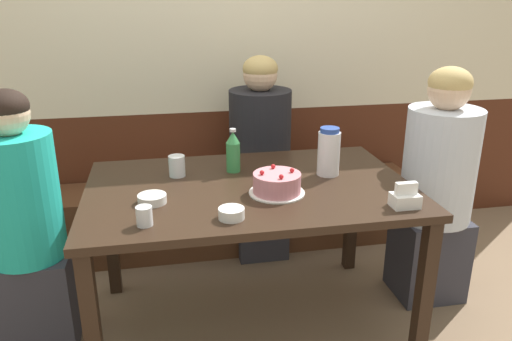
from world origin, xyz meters
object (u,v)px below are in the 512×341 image
Objects in this scene: bench_seat at (227,215)px; napkin_holder at (405,198)px; birthday_cake at (277,184)px; person_teal_shirt at (26,231)px; glass_water_tall at (144,216)px; bowl_rice_small at (152,199)px; person_pale_blue_shirt at (436,189)px; glass_tumbler_short at (177,166)px; soju_bottle at (233,151)px; bowl_soup_white at (231,213)px; water_pitcher at (329,152)px; person_grey_tee at (260,160)px.

napkin_holder is at bearing -64.15° from bench_seat.
birthday_cake is 0.20× the size of person_teal_shirt.
bench_seat is 32.21× the size of glass_water_tall.
person_pale_blue_shirt reaches higher than bowl_rice_small.
person_teal_shirt is at bearing -169.81° from glass_tumbler_short.
birthday_cake reaches higher than bowl_rice_small.
napkin_holder is 1.03m from glass_water_tall.
soju_bottle is 1.79× the size of bowl_rice_small.
person_teal_shirt reaches higher than bowl_rice_small.
bench_seat is at bearing 64.13° from glass_tumbler_short.
person_teal_shirt reaches higher than birthday_cake.
bowl_soup_white reaches higher than bench_seat.
water_pitcher is at bearing 37.38° from bowl_soup_white.
soju_bottle is 0.63m from person_grey_tee.
soju_bottle is 1.93× the size of napkin_holder.
bowl_rice_small is 0.10× the size of person_grey_tee.
bowl_rice_small is 1.06m from person_grey_tee.
bowl_rice_small is 0.21m from glass_water_tall.
bench_seat is at bearing 86.08° from soju_bottle.
person_grey_tee reaches higher than glass_water_tall.
soju_bottle reaches higher than glass_water_tall.
birthday_cake is 0.92m from person_pale_blue_shirt.
bench_seat is 1.36m from glass_water_tall.
person_teal_shirt is (-0.53, 0.39, -0.20)m from glass_water_tall.
soju_bottle reaches higher than birthday_cake.
person_teal_shirt reaches higher than water_pitcher.
water_pitcher is 1.93× the size of bowl_rice_small.
bowl_soup_white is at bearing -0.46° from glass_water_tall.
person_teal_shirt is 0.97× the size of person_pale_blue_shirt.
napkin_holder reaches higher than bowl_rice_small.
glass_water_tall is at bearing -128.13° from soju_bottle.
water_pitcher reaches higher than glass_water_tall.
bowl_soup_white is 1.12m from person_grey_tee.
soju_bottle is at bearing 138.14° from napkin_holder.
glass_tumbler_short is at bearing -115.87° from bench_seat.
glass_tumbler_short is (-0.31, -0.65, 0.57)m from bench_seat.
birthday_cake reaches higher than bench_seat.
birthday_cake is 0.53m from bowl_rice_small.
birthday_cake is 1.06× the size of water_pitcher.
person_teal_shirt is (-1.56, 0.42, -0.21)m from napkin_holder.
birthday_cake reaches higher than bowl_soup_white.
bench_seat is 9.95× the size of birthday_cake.
water_pitcher is 0.64m from person_pale_blue_shirt.
person_teal_shirt is (-1.38, -0.01, -0.28)m from water_pitcher.
glass_tumbler_short is (-0.41, 0.30, 0.00)m from birthday_cake.
napkin_holder is at bearing 19.25° from person_grey_tee.
glass_water_tall reaches higher than bowl_soup_white.
bowl_soup_white is at bearing -96.40° from bench_seat.
napkin_holder is at bearing -15.00° from person_teal_shirt.
soju_bottle is 0.99m from person_teal_shirt.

